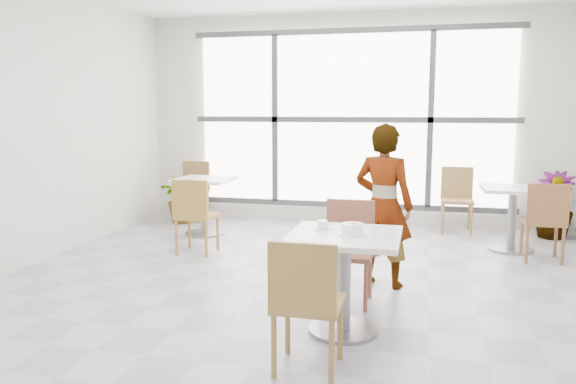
% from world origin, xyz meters
% --- Properties ---
extents(floor, '(7.00, 7.00, 0.00)m').
position_xyz_m(floor, '(0.00, 0.00, 0.00)').
color(floor, '#9E9EA5').
rests_on(floor, ground).
extents(wall_back, '(6.00, 0.00, 6.00)m').
position_xyz_m(wall_back, '(0.00, 3.50, 1.50)').
color(wall_back, silver).
rests_on(wall_back, ground).
extents(window, '(4.60, 0.07, 2.52)m').
position_xyz_m(window, '(0.00, 3.44, 1.50)').
color(window, white).
rests_on(window, ground).
extents(main_table, '(0.80, 0.80, 0.75)m').
position_xyz_m(main_table, '(0.50, -0.59, 0.52)').
color(main_table, white).
rests_on(main_table, ground).
extents(chair_near, '(0.42, 0.42, 0.87)m').
position_xyz_m(chair_near, '(0.36, -1.32, 0.50)').
color(chair_near, olive).
rests_on(chair_near, ground).
extents(chair_far, '(0.42, 0.42, 0.87)m').
position_xyz_m(chair_far, '(0.43, 0.13, 0.50)').
color(chair_far, brown).
rests_on(chair_far, ground).
extents(oatmeal_bowl, '(0.21, 0.21, 0.09)m').
position_xyz_m(oatmeal_bowl, '(0.56, -0.60, 0.79)').
color(oatmeal_bowl, white).
rests_on(oatmeal_bowl, main_table).
extents(coffee_cup, '(0.16, 0.13, 0.07)m').
position_xyz_m(coffee_cup, '(0.31, -0.47, 0.78)').
color(coffee_cup, white).
rests_on(coffee_cup, main_table).
extents(person, '(0.63, 0.50, 1.52)m').
position_xyz_m(person, '(0.69, 0.62, 0.76)').
color(person, black).
rests_on(person, ground).
extents(bg_table_left, '(0.70, 0.70, 0.75)m').
position_xyz_m(bg_table_left, '(-1.77, 2.28, 0.49)').
color(bg_table_left, white).
rests_on(bg_table_left, ground).
extents(bg_table_right, '(0.70, 0.70, 0.75)m').
position_xyz_m(bg_table_right, '(2.06, 2.33, 0.49)').
color(bg_table_right, white).
rests_on(bg_table_right, ground).
extents(bg_chair_left_near, '(0.42, 0.42, 0.87)m').
position_xyz_m(bg_chair_left_near, '(-1.49, 1.28, 0.50)').
color(bg_chair_left_near, '#A47736').
rests_on(bg_chair_left_near, ground).
extents(bg_chair_left_far, '(0.42, 0.42, 0.87)m').
position_xyz_m(bg_chair_left_far, '(-2.30, 3.19, 0.50)').
color(bg_chair_left_far, olive).
rests_on(bg_chair_left_far, ground).
extents(bg_chair_right_near, '(0.42, 0.42, 0.87)m').
position_xyz_m(bg_chair_right_near, '(2.32, 1.87, 0.50)').
color(bg_chair_right_near, brown).
rests_on(bg_chair_right_near, ground).
extents(bg_chair_right_far, '(0.42, 0.42, 0.87)m').
position_xyz_m(bg_chair_right_far, '(1.48, 3.28, 0.50)').
color(bg_chair_right_far, '#9F7747').
rests_on(bg_chair_right_far, ground).
extents(plant_left, '(0.72, 0.65, 0.71)m').
position_xyz_m(plant_left, '(-2.36, 2.96, 0.36)').
color(plant_left, '#517D3A').
rests_on(plant_left, ground).
extents(plant_right, '(0.62, 0.62, 0.86)m').
position_xyz_m(plant_right, '(2.67, 3.16, 0.43)').
color(plant_right, '#508343').
rests_on(plant_right, ground).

